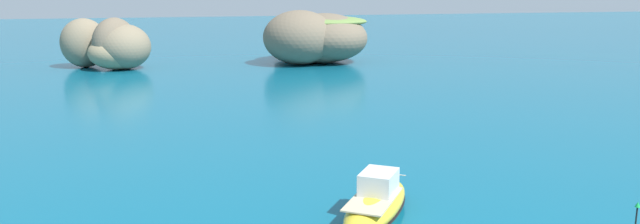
{
  "coord_description": "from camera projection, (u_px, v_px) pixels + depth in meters",
  "views": [
    {
      "loc": [
        -9.32,
        -11.48,
        9.29
      ],
      "look_at": [
        -0.08,
        21.16,
        2.27
      ],
      "focal_mm": 33.31,
      "sensor_mm": 36.0,
      "label": 1
    }
  ],
  "objects": [
    {
      "name": "islet_large",
      "position": [
        316.0,
        38.0,
        76.59
      ],
      "size": [
        15.1,
        17.82,
        6.79
      ],
      "color": "#756651",
      "rests_on": "ground"
    },
    {
      "name": "islet_small",
      "position": [
        111.0,
        46.0,
        70.33
      ],
      "size": [
        11.12,
        9.67,
        6.09
      ],
      "color": "#756651",
      "rests_on": "ground"
    },
    {
      "name": "motorboat_yellow",
      "position": [
        376.0,
        203.0,
        24.47
      ],
      "size": [
        5.45,
        6.35,
        1.92
      ],
      "color": "yellow",
      "rests_on": "ground"
    }
  ]
}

